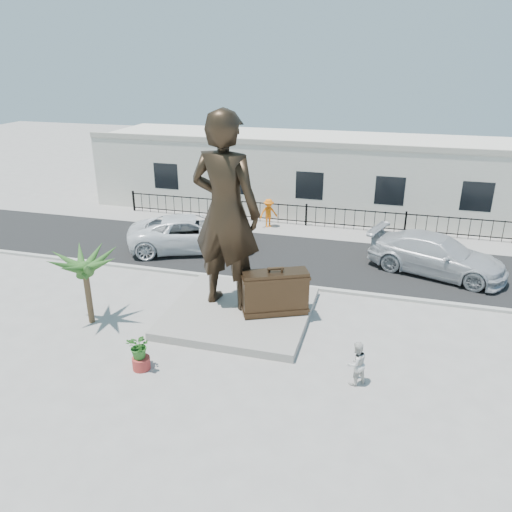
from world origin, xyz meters
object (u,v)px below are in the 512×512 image
at_px(statue, 226,212).
at_px(car_white, 192,233).
at_px(tourist, 356,364).
at_px(suitcase, 275,293).

relative_size(statue, car_white, 1.17).
relative_size(statue, tourist, 5.19).
height_order(statue, suitcase, statue).
height_order(statue, car_white, statue).
bearing_deg(statue, suitcase, -179.55).
height_order(tourist, car_white, car_white).
bearing_deg(statue, tourist, 155.92).
distance_m(suitcase, tourist, 4.51).
relative_size(tourist, car_white, 0.23).
height_order(suitcase, car_white, suitcase).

